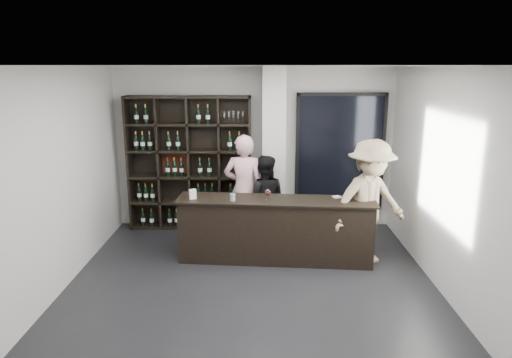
{
  "coord_description": "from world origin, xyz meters",
  "views": [
    {
      "loc": [
        0.13,
        -5.41,
        2.89
      ],
      "look_at": [
        0.06,
        1.1,
        1.28
      ],
      "focal_mm": 32.0,
      "sensor_mm": 36.0,
      "label": 1
    }
  ],
  "objects_px": {
    "wine_shelf": "(190,164)",
    "tasting_counter": "(275,230)",
    "customer": "(370,203)",
    "taster_pink": "(244,189)",
    "taster_black": "(264,199)"
  },
  "relations": [
    {
      "from": "tasting_counter",
      "to": "taster_pink",
      "type": "distance_m",
      "value": 1.0
    },
    {
      "from": "tasting_counter",
      "to": "wine_shelf",
      "type": "bearing_deg",
      "value": 139.89
    },
    {
      "from": "tasting_counter",
      "to": "customer",
      "type": "xyz_separation_m",
      "value": [
        1.38,
        -0.05,
        0.45
      ]
    },
    {
      "from": "taster_pink",
      "to": "taster_black",
      "type": "xyz_separation_m",
      "value": [
        0.33,
        0.0,
        -0.17
      ]
    },
    {
      "from": "tasting_counter",
      "to": "customer",
      "type": "height_order",
      "value": "customer"
    },
    {
      "from": "wine_shelf",
      "to": "tasting_counter",
      "type": "bearing_deg",
      "value": -44.32
    },
    {
      "from": "taster_pink",
      "to": "customer",
      "type": "height_order",
      "value": "customer"
    },
    {
      "from": "tasting_counter",
      "to": "taster_pink",
      "type": "bearing_deg",
      "value": 127.9
    },
    {
      "from": "tasting_counter",
      "to": "taster_black",
      "type": "bearing_deg",
      "value": 106.92
    },
    {
      "from": "customer",
      "to": "taster_black",
      "type": "bearing_deg",
      "value": 129.33
    },
    {
      "from": "taster_black",
      "to": "customer",
      "type": "height_order",
      "value": "customer"
    },
    {
      "from": "taster_pink",
      "to": "taster_black",
      "type": "distance_m",
      "value": 0.37
    },
    {
      "from": "customer",
      "to": "wine_shelf",
      "type": "bearing_deg",
      "value": 128.86
    },
    {
      "from": "wine_shelf",
      "to": "customer",
      "type": "relative_size",
      "value": 1.28
    },
    {
      "from": "customer",
      "to": "taster_pink",
      "type": "bearing_deg",
      "value": 133.57
    }
  ]
}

